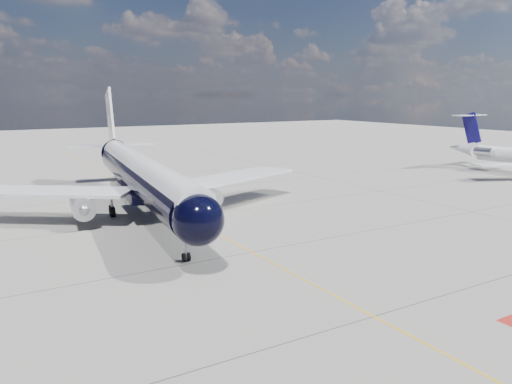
# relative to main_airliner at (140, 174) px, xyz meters

# --- Properties ---
(ground) EXTENTS (320.00, 320.00, 0.00)m
(ground) POSITION_rel_main_airliner_xyz_m (3.63, 0.87, -4.57)
(ground) COLOR gray
(ground) RESTS_ON ground
(taxiway_centerline) EXTENTS (0.16, 160.00, 0.01)m
(taxiway_centerline) POSITION_rel_main_airliner_xyz_m (3.63, -4.13, -4.57)
(taxiway_centerline) COLOR #E2A20B
(taxiway_centerline) RESTS_ON ground
(main_airliner) EXTENTS (41.63, 50.99, 14.74)m
(main_airliner) POSITION_rel_main_airliner_xyz_m (0.00, 0.00, 0.00)
(main_airliner) COLOR black
(main_airliner) RESTS_ON ground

